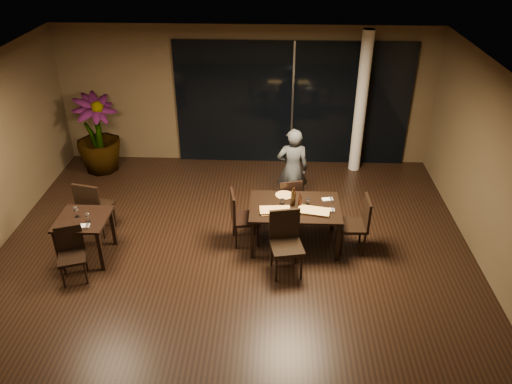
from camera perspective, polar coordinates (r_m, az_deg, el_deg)
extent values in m
plane|color=black|center=(8.08, -2.75, -9.01)|extent=(8.00, 8.00, 0.00)
cube|color=brown|center=(10.91, -1.16, 10.96)|extent=(8.00, 0.10, 3.00)
cube|color=silver|center=(6.59, -3.40, 11.73)|extent=(8.00, 8.00, 0.04)
cube|color=black|center=(10.86, 4.18, 9.96)|extent=(5.00, 0.06, 2.70)
cylinder|color=white|center=(10.66, 11.90, 9.84)|extent=(0.24, 0.24, 3.00)
cube|color=black|center=(8.29, 4.49, -1.74)|extent=(1.50, 1.00, 0.04)
cube|color=black|center=(8.13, -0.42, -5.53)|extent=(0.06, 0.06, 0.71)
cube|color=black|center=(8.19, 9.32, -5.69)|extent=(0.06, 0.06, 0.71)
cube|color=black|center=(8.86, -0.15, -2.20)|extent=(0.06, 0.06, 0.71)
cube|color=black|center=(8.91, 8.76, -2.37)|extent=(0.06, 0.06, 0.71)
cube|color=black|center=(8.43, -19.21, -2.95)|extent=(0.80, 0.80, 0.04)
cube|color=black|center=(8.50, -21.68, -6.22)|extent=(0.06, 0.06, 0.71)
cube|color=black|center=(8.26, -17.33, -6.51)|extent=(0.06, 0.06, 0.71)
cube|color=black|center=(9.01, -20.13, -3.68)|extent=(0.06, 0.06, 0.71)
cube|color=black|center=(8.78, -16.01, -3.87)|extent=(0.06, 0.06, 0.71)
cube|color=black|center=(9.09, 3.64, -0.86)|extent=(0.50, 0.50, 0.05)
cylinder|color=black|center=(9.37, 4.32, -1.33)|extent=(0.03, 0.03, 0.42)
cylinder|color=black|center=(9.30, 2.32, -1.55)|extent=(0.03, 0.03, 0.42)
cylinder|color=black|center=(9.10, 4.89, -2.41)|extent=(0.03, 0.03, 0.42)
cylinder|color=black|center=(9.02, 2.84, -2.66)|extent=(0.03, 0.03, 0.42)
cube|color=black|center=(8.81, 4.00, -0.17)|extent=(0.41, 0.14, 0.47)
cube|color=black|center=(7.76, 3.53, -6.31)|extent=(0.57, 0.57, 0.05)
cylinder|color=black|center=(7.73, 2.33, -8.78)|extent=(0.04, 0.04, 0.49)
cylinder|color=black|center=(7.80, 5.21, -8.47)|extent=(0.04, 0.04, 0.49)
cylinder|color=black|center=(8.03, 1.80, -7.02)|extent=(0.04, 0.04, 0.49)
cylinder|color=black|center=(8.10, 4.56, -6.75)|extent=(0.04, 0.04, 0.49)
cube|color=black|center=(7.78, 3.26, -3.74)|extent=(0.48, 0.14, 0.55)
cube|color=black|center=(8.45, -1.22, -3.07)|extent=(0.53, 0.53, 0.05)
cylinder|color=black|center=(8.46, 0.21, -4.96)|extent=(0.04, 0.04, 0.46)
cylinder|color=black|center=(8.76, -0.16, -3.58)|extent=(0.04, 0.04, 0.46)
cylinder|color=black|center=(8.42, -2.30, -5.18)|extent=(0.04, 0.04, 0.46)
cylinder|color=black|center=(8.72, -2.58, -3.78)|extent=(0.04, 0.04, 0.46)
cube|color=black|center=(8.30, -2.66, -1.70)|extent=(0.13, 0.45, 0.52)
cube|color=black|center=(8.43, 10.98, -3.81)|extent=(0.47, 0.47, 0.05)
cylinder|color=black|center=(8.68, 9.43, -4.40)|extent=(0.04, 0.04, 0.47)
cylinder|color=black|center=(8.38, 9.76, -5.85)|extent=(0.04, 0.04, 0.47)
cylinder|color=black|center=(8.74, 11.86, -4.38)|extent=(0.04, 0.04, 0.47)
cylinder|color=black|center=(8.44, 12.27, -5.82)|extent=(0.04, 0.04, 0.47)
cube|color=black|center=(8.33, 12.56, -2.32)|extent=(0.05, 0.46, 0.52)
cube|color=black|center=(9.15, -17.75, -1.64)|extent=(0.58, 0.58, 0.05)
cylinder|color=black|center=(9.31, -15.87, -2.50)|extent=(0.04, 0.04, 0.49)
cylinder|color=black|center=(9.51, -17.92, -2.12)|extent=(0.04, 0.04, 0.49)
cylinder|color=black|center=(9.04, -17.09, -3.79)|extent=(0.04, 0.04, 0.49)
cylinder|color=black|center=(9.24, -19.18, -3.38)|extent=(0.04, 0.04, 0.49)
cube|color=black|center=(8.86, -18.75, -0.86)|extent=(0.48, 0.15, 0.55)
cube|color=black|center=(8.16, -20.29, -7.05)|extent=(0.52, 0.52, 0.05)
cylinder|color=black|center=(8.17, -21.21, -9.05)|extent=(0.03, 0.03, 0.42)
cylinder|color=black|center=(8.13, -18.89, -8.75)|extent=(0.03, 0.03, 0.42)
cylinder|color=black|center=(8.44, -21.14, -7.66)|extent=(0.03, 0.03, 0.42)
cylinder|color=black|center=(8.40, -18.90, -7.37)|extent=(0.03, 0.03, 0.42)
cube|color=black|center=(8.18, -20.55, -5.01)|extent=(0.40, 0.17, 0.46)
imported|color=#303336|center=(9.30, 4.19, 2.61)|extent=(0.56, 0.39, 1.61)
imported|color=#184717|center=(11.16, -17.69, 6.33)|extent=(1.30, 1.30, 1.69)
cube|color=#432A15|center=(8.12, 2.18, -2.18)|extent=(0.54, 0.36, 0.01)
cube|color=#422A15|center=(8.15, 6.61, -2.26)|extent=(0.55, 0.35, 0.01)
cylinder|color=#A72412|center=(8.55, 3.25, -0.39)|extent=(0.29, 0.29, 0.01)
cylinder|color=white|center=(8.31, 3.04, -1.09)|extent=(0.07, 0.07, 0.09)
cylinder|color=white|center=(8.34, 5.93, -1.08)|extent=(0.07, 0.07, 0.09)
cube|color=silver|center=(8.23, 8.32, -2.03)|extent=(0.18, 0.10, 0.01)
cube|color=white|center=(8.51, 8.17, -0.82)|extent=(0.19, 0.13, 0.01)
cube|color=white|center=(8.20, -19.12, -3.67)|extent=(0.19, 0.13, 0.01)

